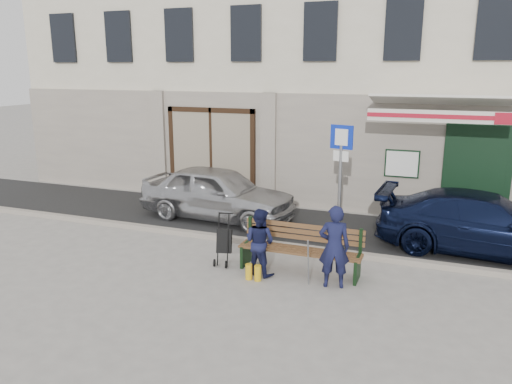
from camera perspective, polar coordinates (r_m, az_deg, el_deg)
The scene contains 11 objects.
ground at distance 9.85m, azimuth -0.36°, elevation -9.19°, with size 80.00×80.00×0.00m, color #9E9991.
asphalt_lane at distance 12.61m, azimuth 4.72°, elevation -3.94°, with size 60.00×3.20×0.01m, color #282828.
curb at distance 11.14m, azimuth 2.43°, elevation -6.05°, with size 60.00×0.18×0.12m, color #9E9384.
building at distance 17.25m, azimuth 10.28°, elevation 17.43°, with size 20.00×8.27×10.00m.
car_silver at distance 13.08m, azimuth -4.41°, elevation -0.09°, with size 1.66×4.13×1.41m, color #B6B6BB.
car_navy at distance 11.71m, azimuth 24.66°, elevation -3.32°, with size 1.82×4.48×1.30m, color black.
parking_sign at distance 10.75m, azimuth 9.63°, elevation 2.82°, with size 0.50×0.14×2.72m.
bench at distance 9.76m, azimuth 4.78°, elevation -6.57°, with size 2.40×1.17×0.98m.
man at distance 9.09m, azimuth 8.93°, elevation -6.19°, with size 0.56×0.37×1.54m, color #141739.
woman at distance 9.57m, azimuth 0.43°, elevation -5.69°, with size 0.64×0.50×1.31m, color #15193C.
stroller at distance 10.13m, azimuth -3.67°, elevation -5.74°, with size 0.36×0.47×1.04m.
Camera 1 is at (3.26, -8.45, 3.88)m, focal length 35.00 mm.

